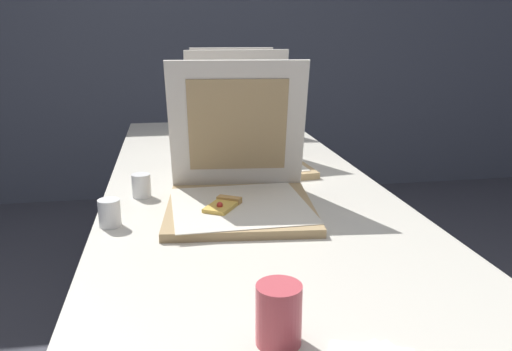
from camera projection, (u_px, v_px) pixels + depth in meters
The scene contains 9 objects.
wall_back at pixel (196, 15), 3.56m from camera, with size 10.00×0.10×2.60m, color slate.
table at pixel (241, 192), 1.67m from camera, with size 0.85×2.30×0.72m.
pizza_box_front at pixel (239, 189), 1.37m from camera, with size 0.42×0.43×0.39m.
pizza_box_middle at pixel (246, 151), 1.81m from camera, with size 0.42×0.43×0.40m.
pizza_box_back at pixel (234, 123), 2.36m from camera, with size 0.41×0.41×0.40m.
cup_white_near_center at pixel (141, 186), 1.47m from camera, with size 0.05×0.05×0.07m, color white.
cup_white_far at pixel (184, 146), 1.98m from camera, with size 0.05×0.05×0.07m, color white.
cup_white_near_left at pixel (110, 213), 1.25m from camera, with size 0.05×0.05×0.07m, color white.
cup_printed_front at pixel (279, 314), 0.77m from camera, with size 0.07×0.07×0.10m, color #D14C56.
Camera 1 is at (-0.23, -0.95, 1.19)m, focal length 35.56 mm.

